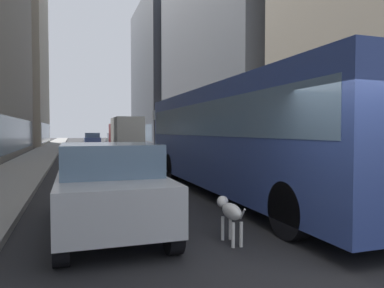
{
  "coord_description": "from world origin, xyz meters",
  "views": [
    {
      "loc": [
        -3.43,
        -3.69,
        1.85
      ],
      "look_at": [
        0.48,
        8.1,
        1.4
      ],
      "focal_mm": 33.76,
      "sensor_mm": 36.0,
      "label": 1
    }
  ],
  "objects": [
    {
      "name": "sidewalk_right",
      "position": [
        5.7,
        35.0,
        0.07
      ],
      "size": [
        2.4,
        110.0,
        0.15
      ],
      "primitive_type": "cube",
      "color": "gray",
      "rests_on": "ground"
    },
    {
      "name": "building_right_far",
      "position": [
        11.9,
        52.41,
        10.94
      ],
      "size": [
        10.43,
        18.95,
        21.89
      ],
      "color": "#4C515B",
      "rests_on": "ground"
    },
    {
      "name": "car_white_van",
      "position": [
        1.2,
        38.32,
        0.82
      ],
      "size": [
        1.82,
        4.58,
        1.62
      ],
      "color": "silver",
      "rests_on": "ground"
    },
    {
      "name": "building_right_mid",
      "position": [
        11.9,
        29.2,
        12.9
      ],
      "size": [
        9.3,
        23.25,
        25.82
      ],
      "color": "slate",
      "rests_on": "ground"
    },
    {
      "name": "car_blue_hatchback",
      "position": [
        -1.2,
        41.51,
        0.82
      ],
      "size": [
        1.84,
        4.18,
        1.62
      ],
      "color": "#4C6BB7",
      "rests_on": "ground"
    },
    {
      "name": "ground_plane",
      "position": [
        0.0,
        35.0,
        0.0
      ],
      "size": [
        120.0,
        120.0,
        0.0
      ],
      "primitive_type": "plane",
      "color": "#232326"
    },
    {
      "name": "dalmatian_dog",
      "position": [
        -0.96,
        1.74,
        0.51
      ],
      "size": [
        0.22,
        0.96,
        0.72
      ],
      "color": "white",
      "rests_on": "ground"
    },
    {
      "name": "transit_bus",
      "position": [
        1.2,
        5.71,
        1.78
      ],
      "size": [
        2.78,
        11.53,
        3.05
      ],
      "color": "#33478C",
      "rests_on": "ground"
    },
    {
      "name": "box_truck",
      "position": [
        1.2,
        29.78,
        1.67
      ],
      "size": [
        2.3,
        7.5,
        3.05
      ],
      "color": "#A51919",
      "rests_on": "ground"
    },
    {
      "name": "sidewalk_left",
      "position": [
        -5.7,
        35.0,
        0.07
      ],
      "size": [
        2.4,
        110.0,
        0.15
      ],
      "primitive_type": "cube",
      "color": "gray",
      "rests_on": "ground"
    },
    {
      "name": "car_silver_sedan",
      "position": [
        -2.8,
        3.16,
        0.82
      ],
      "size": [
        1.8,
        4.27,
        1.62
      ],
      "color": "#B7BABF",
      "rests_on": "ground"
    }
  ]
}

